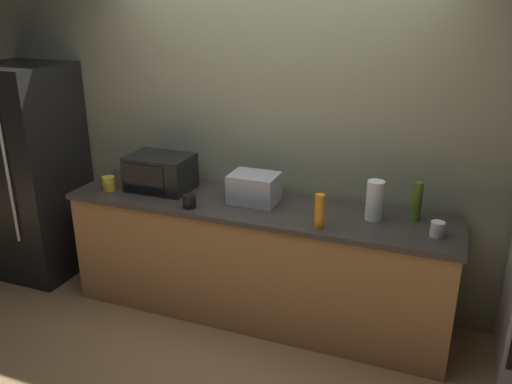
% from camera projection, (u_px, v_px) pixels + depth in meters
% --- Properties ---
extents(ground_plane, '(8.00, 8.00, 0.00)m').
position_uv_depth(ground_plane, '(236.00, 342.00, 3.72)').
color(ground_plane, '#A87F51').
extents(back_wall, '(6.40, 0.10, 2.70)m').
position_uv_depth(back_wall, '(276.00, 131.00, 3.95)').
color(back_wall, gray).
rests_on(back_wall, ground_plane).
extents(counter_run, '(2.84, 0.64, 0.90)m').
position_uv_depth(counter_run, '(256.00, 261.00, 3.91)').
color(counter_run, '#B27F4C').
rests_on(counter_run, ground_plane).
extents(refrigerator, '(0.72, 0.73, 1.80)m').
position_uv_depth(refrigerator, '(31.00, 172.00, 4.45)').
color(refrigerator, black).
rests_on(refrigerator, ground_plane).
extents(microwave, '(0.48, 0.35, 0.27)m').
position_uv_depth(microwave, '(160.00, 172.00, 4.02)').
color(microwave, black).
rests_on(microwave, counter_run).
extents(toaster_oven, '(0.34, 0.26, 0.21)m').
position_uv_depth(toaster_oven, '(254.00, 188.00, 3.78)').
color(toaster_oven, '#B7BABF').
rests_on(toaster_oven, counter_run).
extents(paper_towel_roll, '(0.12, 0.12, 0.27)m').
position_uv_depth(paper_towel_roll, '(375.00, 200.00, 3.47)').
color(paper_towel_roll, white).
rests_on(paper_towel_roll, counter_run).
extents(bottle_dish_soap, '(0.06, 0.06, 0.23)m').
position_uv_depth(bottle_dish_soap, '(320.00, 211.00, 3.35)').
color(bottle_dish_soap, orange).
rests_on(bottle_dish_soap, counter_run).
extents(bottle_olive_oil, '(0.06, 0.06, 0.27)m').
position_uv_depth(bottle_olive_oil, '(417.00, 201.00, 3.46)').
color(bottle_olive_oil, '#4C6B19').
rests_on(bottle_olive_oil, counter_run).
extents(mug_black, '(0.09, 0.09, 0.09)m').
position_uv_depth(mug_black, '(189.00, 201.00, 3.70)').
color(mug_black, black).
rests_on(mug_black, counter_run).
extents(mug_white, '(0.09, 0.09, 0.10)m').
position_uv_depth(mug_white, '(437.00, 229.00, 3.25)').
color(mug_white, white).
rests_on(mug_white, counter_run).
extents(mug_yellow, '(0.10, 0.10, 0.11)m').
position_uv_depth(mug_yellow, '(109.00, 183.00, 4.02)').
color(mug_yellow, yellow).
rests_on(mug_yellow, counter_run).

